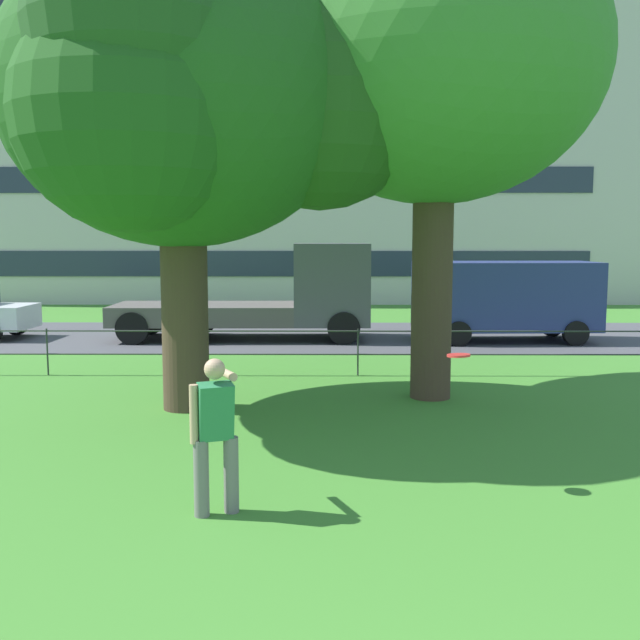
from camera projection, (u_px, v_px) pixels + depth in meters
The scene contains 9 objects.
street_strip at pixel (348, 336), 21.38m from camera, with size 80.00×6.74×0.01m, color #4C4C51.
park_fence at pixel (358, 344), 15.22m from camera, with size 39.73×0.04×1.00m.
tree_large_lawn at pixel (195, 95), 11.41m from camera, with size 7.03×6.19×7.71m.
tree_small_lawn at pixel (426, 61), 12.94m from camera, with size 5.89×6.10×8.51m.
person_thrower at pixel (215, 431), 7.54m from camera, with size 0.49×0.87×1.67m.
frisbee at pixel (459, 355), 8.29m from camera, with size 0.38×0.38×0.04m.
flatbed_truck_far_left at pixel (280, 297), 20.64m from camera, with size 7.33×2.50×2.75m.
panel_van_center at pixel (505, 296), 20.24m from camera, with size 5.07×2.24×2.24m.
apartment_building_background at pixel (269, 152), 37.48m from camera, with size 34.45×14.37×14.70m.
Camera 1 is at (-0.70, -1.61, 2.92)m, focal length 40.35 mm.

